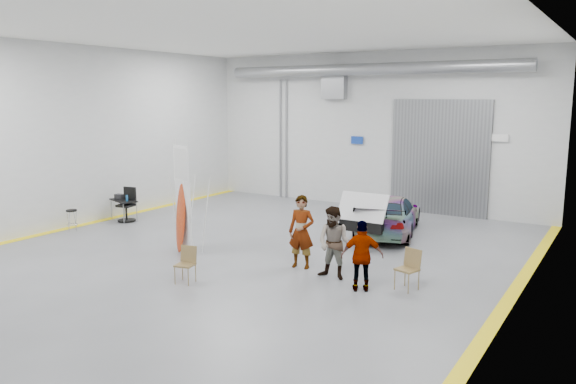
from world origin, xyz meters
The scene contains 13 objects.
ground centered at (0.00, 0.00, 0.00)m, with size 16.00×16.00×0.00m, color slate.
room_shell centered at (0.24, 2.22, 4.08)m, with size 14.02×16.18×6.01m.
sedan_car centered at (2.40, 4.13, 0.62)m, with size 1.74×4.26×1.24m, color silver.
person_a centered at (1.89, -0.43, 0.93)m, with size 0.68×0.45×1.87m, color brown.
person_b centered at (3.00, -0.78, 0.88)m, with size 0.86×0.66×1.75m, color slate.
person_c centered at (3.92, -1.22, 0.81)m, with size 0.93×0.38×1.61m, color brown.
surfboard_display centered at (-1.56, -0.96, 1.28)m, with size 0.85×0.47×3.17m.
folding_chair_near centered at (0.21, -2.89, 0.27)m, with size 0.48×0.50×0.85m.
folding_chair_far centered at (4.76, -0.61, 0.29)m, with size 0.54×0.57×0.92m.
shop_stool centered at (-6.38, -0.98, 0.35)m, with size 0.36×0.36×0.71m.
work_table centered at (-6.29, 1.06, 0.72)m, with size 1.27×0.91×0.94m.
office_chair centered at (-5.97, 1.00, 0.51)m, with size 0.62×0.63×1.16m.
trunk_lid centered at (2.40, 2.24, 1.26)m, with size 1.44×0.88×0.04m, color silver.
Camera 1 is at (8.88, -12.29, 4.30)m, focal length 35.00 mm.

